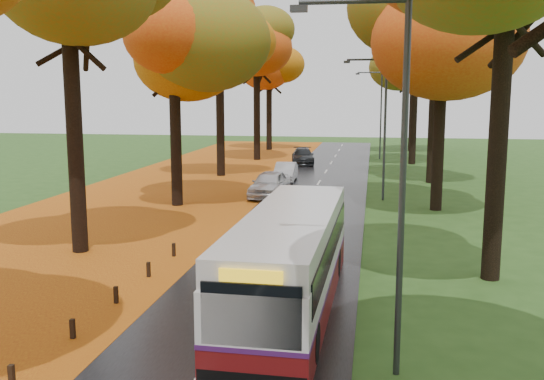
% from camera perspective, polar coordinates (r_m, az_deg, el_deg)
% --- Properties ---
extents(road, '(6.50, 90.00, 0.04)m').
position_cam_1_polar(road, '(30.54, 2.60, -2.32)').
color(road, black).
rests_on(road, ground).
extents(centre_line, '(0.12, 90.00, 0.01)m').
position_cam_1_polar(centre_line, '(30.53, 2.60, -2.27)').
color(centre_line, silver).
rests_on(centre_line, road).
extents(leaf_verge, '(12.00, 90.00, 0.02)m').
position_cam_1_polar(leaf_verge, '(32.83, -13.20, -1.76)').
color(leaf_verge, maroon).
rests_on(leaf_verge, ground).
extents(leaf_drift, '(0.90, 90.00, 0.01)m').
position_cam_1_polar(leaf_drift, '(31.04, -3.00, -2.09)').
color(leaf_drift, orange).
rests_on(leaf_drift, road).
extents(trees_left, '(9.20, 74.00, 13.88)m').
position_cam_1_polar(trees_left, '(33.73, -9.46, 14.90)').
color(trees_left, black).
rests_on(trees_left, ground).
extents(trees_right, '(9.30, 74.20, 13.96)m').
position_cam_1_polar(trees_right, '(32.04, 16.53, 15.24)').
color(trees_right, black).
rests_on(trees_right, ground).
extents(streetlamp_near, '(2.45, 0.18, 8.00)m').
position_cam_1_polar(streetlamp_near, '(12.80, 11.13, 2.83)').
color(streetlamp_near, '#333538').
rests_on(streetlamp_near, ground).
extents(streetlamp_mid, '(2.45, 0.18, 8.00)m').
position_cam_1_polar(streetlamp_mid, '(34.75, 10.19, 6.74)').
color(streetlamp_mid, '#333538').
rests_on(streetlamp_mid, ground).
extents(streetlamp_far, '(2.45, 0.18, 8.00)m').
position_cam_1_polar(streetlamp_far, '(56.73, 9.97, 7.63)').
color(streetlamp_far, '#333538').
rests_on(streetlamp_far, ground).
extents(bus, '(2.55, 10.40, 2.73)m').
position_cam_1_polar(bus, '(17.20, 1.73, -6.43)').
color(bus, '#580D0F').
rests_on(bus, road).
extents(car_white, '(2.16, 4.63, 1.53)m').
position_cam_1_polar(car_white, '(35.39, -0.23, 0.57)').
color(car_white, silver).
rests_on(car_white, road).
extents(car_silver, '(1.46, 3.93, 1.28)m').
position_cam_1_polar(car_silver, '(41.71, 1.29, 1.70)').
color(car_silver, '#ACAEB4').
rests_on(car_silver, road).
extents(car_dark, '(2.50, 4.79, 1.33)m').
position_cam_1_polar(car_dark, '(51.94, 2.91, 3.19)').
color(car_dark, black).
rests_on(car_dark, road).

